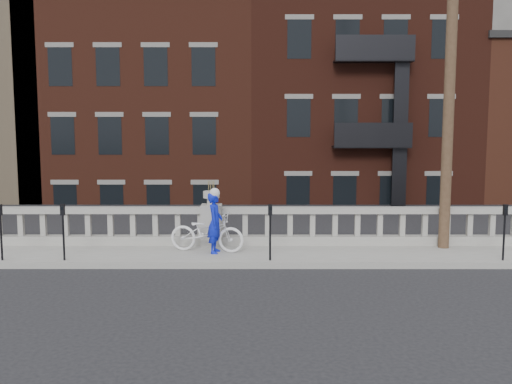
{
  "coord_description": "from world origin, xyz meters",
  "views": [
    {
      "loc": [
        1.22,
        -11.29,
        3.37
      ],
      "look_at": [
        1.21,
        3.2,
        1.69
      ],
      "focal_mm": 40.0,
      "sensor_mm": 36.0,
      "label": 1
    }
  ],
  "objects": [
    {
      "name": "lower_level",
      "position": [
        0.56,
        23.04,
        2.63
      ],
      "size": [
        80.0,
        44.0,
        20.8
      ],
      "color": "#605E59",
      "rests_on": "ground"
    },
    {
      "name": "parking_meter_b",
      "position": [
        -3.41,
        2.15,
        1.0
      ],
      "size": [
        0.1,
        0.09,
        1.36
      ],
      "color": "black",
      "rests_on": "sidewalk"
    },
    {
      "name": "parking_meter_a",
      "position": [
        -4.91,
        2.15,
        1.0
      ],
      "size": [
        0.1,
        0.09,
        1.36
      ],
      "color": "black",
      "rests_on": "sidewalk"
    },
    {
      "name": "ground",
      "position": [
        0.0,
        0.0,
        0.0
      ],
      "size": [
        120.0,
        120.0,
        0.0
      ],
      "primitive_type": "plane",
      "color": "black",
      "rests_on": "ground"
    },
    {
      "name": "bicycle",
      "position": [
        -0.05,
        3.13,
        0.66
      ],
      "size": [
        2.03,
        1.04,
        1.02
      ],
      "primitive_type": "imported",
      "rotation": [
        0.0,
        0.0,
        1.37
      ],
      "color": "white",
      "rests_on": "sidewalk"
    },
    {
      "name": "sidewalk",
      "position": [
        0.0,
        3.0,
        0.07
      ],
      "size": [
        32.0,
        2.2,
        0.15
      ],
      "primitive_type": "cube",
      "color": "gray",
      "rests_on": "ground"
    },
    {
      "name": "planter_pedestal",
      "position": [
        0.0,
        3.95,
        0.83
      ],
      "size": [
        0.55,
        0.55,
        1.76
      ],
      "color": "gray",
      "rests_on": "sidewalk"
    },
    {
      "name": "balustrade",
      "position": [
        0.0,
        3.95,
        0.64
      ],
      "size": [
        28.0,
        0.34,
        1.03
      ],
      "color": "gray",
      "rests_on": "sidewalk"
    },
    {
      "name": "utility_pole",
      "position": [
        6.2,
        3.6,
        5.24
      ],
      "size": [
        1.6,
        0.28,
        10.0
      ],
      "color": "#422D1E",
      "rests_on": "sidewalk"
    },
    {
      "name": "parking_meter_d",
      "position": [
        7.16,
        2.15,
        1.0
      ],
      "size": [
        0.1,
        0.09,
        1.36
      ],
      "color": "black",
      "rests_on": "sidewalk"
    },
    {
      "name": "cyclist",
      "position": [
        0.17,
        2.98,
        0.93
      ],
      "size": [
        0.43,
        0.6,
        1.55
      ],
      "primitive_type": "imported",
      "rotation": [
        0.0,
        0.0,
        1.46
      ],
      "color": "#0C1BC2",
      "rests_on": "sidewalk"
    },
    {
      "name": "parking_meter_c",
      "position": [
        1.55,
        2.15,
        1.0
      ],
      "size": [
        0.1,
        0.09,
        1.36
      ],
      "color": "black",
      "rests_on": "sidewalk"
    }
  ]
}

